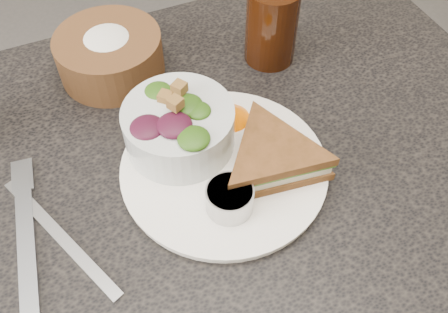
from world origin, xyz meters
TOP-DOWN VIEW (x-y plane):
  - dining_table at (0.00, 0.00)m, footprint 1.00×0.70m
  - dinner_plate at (0.05, -0.01)m, footprint 0.26×0.26m
  - sandwich at (0.11, -0.03)m, footprint 0.18×0.18m
  - salad_bowl at (0.02, 0.05)m, footprint 0.17×0.17m
  - dressing_ramekin at (0.03, -0.07)m, footprint 0.06×0.06m
  - orange_wedge at (0.09, 0.06)m, footprint 0.07×0.07m
  - fork at (-0.20, -0.02)m, footprint 0.05×0.21m
  - knife at (-0.16, -0.02)m, footprint 0.10×0.21m
  - bread_basket at (-0.03, 0.23)m, footprint 0.20×0.20m
  - cola_glass at (0.21, 0.17)m, footprint 0.09×0.09m

SIDE VIEW (x-z plane):
  - dining_table at x=0.00m, z-range 0.00..0.75m
  - knife at x=-0.16m, z-range 0.75..0.75m
  - fork at x=-0.20m, z-range 0.75..0.76m
  - dinner_plate at x=0.05m, z-range 0.75..0.76m
  - orange_wedge at x=0.09m, z-range 0.76..0.79m
  - dressing_ramekin at x=0.03m, z-range 0.76..0.80m
  - sandwich at x=0.11m, z-range 0.76..0.80m
  - bread_basket at x=-0.03m, z-range 0.75..0.84m
  - salad_bowl at x=0.02m, z-range 0.76..0.84m
  - cola_glass at x=0.21m, z-range 0.75..0.88m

